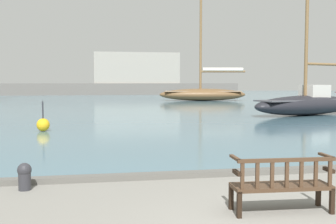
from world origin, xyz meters
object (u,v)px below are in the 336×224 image
channel_buoy (43,125)px  sailboat_nearest_port (203,93)px  sailboat_far_port (308,103)px  park_bench (282,184)px  mooring_bollard (25,175)px

channel_buoy → sailboat_nearest_port: bearing=61.8°
sailboat_far_port → sailboat_nearest_port: 19.82m
sailboat_far_port → channel_buoy: sailboat_far_port is taller
park_bench → sailboat_nearest_port: sailboat_nearest_port is taller
park_bench → sailboat_far_port: (9.97, 17.33, 0.36)m
mooring_bollard → channel_buoy: 9.37m
park_bench → sailboat_nearest_port: size_ratio=0.15×
park_bench → mooring_bollard: size_ratio=3.04×
mooring_bollard → channel_buoy: bearing=94.0°
sailboat_nearest_port → channel_buoy: size_ratio=9.10×
park_bench → sailboat_nearest_port: (8.75, 37.11, 0.45)m
sailboat_far_port → mooring_bollard: sailboat_far_port is taller
mooring_bollard → sailboat_far_port: bearing=46.6°
park_bench → sailboat_far_port: size_ratio=0.17×
park_bench → mooring_bollard: park_bench is taller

